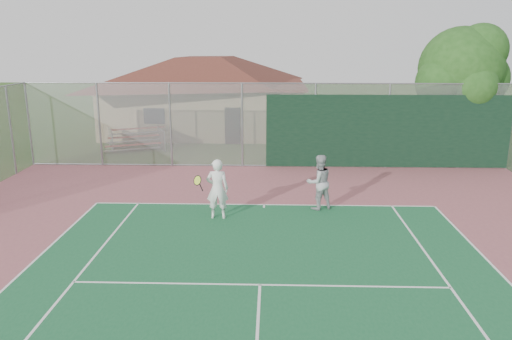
% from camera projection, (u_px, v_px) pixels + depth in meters
% --- Properties ---
extents(back_fence, '(20.08, 0.11, 3.53)m').
position_uv_depth(back_fence, '(317.00, 128.00, 20.61)').
color(back_fence, gray).
rests_on(back_fence, ground).
extents(clubhouse, '(11.85, 7.92, 5.10)m').
position_uv_depth(clubhouse, '(206.00, 87.00, 28.68)').
color(clubhouse, tan).
rests_on(clubhouse, ground).
extents(bleachers, '(3.20, 2.50, 0.98)m').
position_uv_depth(bleachers, '(136.00, 139.00, 24.41)').
color(bleachers, '#B6422A').
rests_on(bleachers, ground).
extents(tree, '(4.23, 4.01, 5.91)m').
position_uv_depth(tree, '(463.00, 72.00, 21.51)').
color(tree, '#392114').
rests_on(tree, ground).
extents(player_white_front, '(1.08, 0.73, 1.80)m').
position_uv_depth(player_white_front, '(217.00, 189.00, 14.76)').
color(player_white_front, white).
rests_on(player_white_front, ground).
extents(player_grey_back, '(1.04, 0.94, 1.74)m').
position_uv_depth(player_grey_back, '(319.00, 183.00, 15.57)').
color(player_grey_back, '#A6A8AB').
rests_on(player_grey_back, ground).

